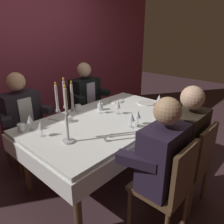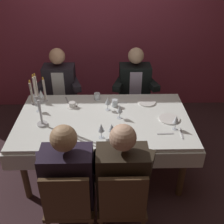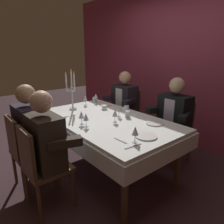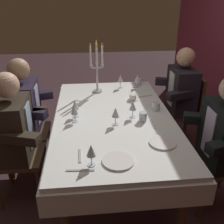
{
  "view_description": "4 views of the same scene",
  "coord_description": "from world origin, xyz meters",
  "px_view_note": "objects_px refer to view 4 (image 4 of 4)",
  "views": [
    {
      "loc": [
        -1.66,
        -1.57,
        1.7
      ],
      "look_at": [
        0.04,
        -0.03,
        0.81
      ],
      "focal_mm": 34.44,
      "sensor_mm": 36.0,
      "label": 1
    },
    {
      "loc": [
        0.04,
        -2.51,
        2.38
      ],
      "look_at": [
        0.09,
        -0.04,
        0.84
      ],
      "focal_mm": 43.51,
      "sensor_mm": 36.0,
      "label": 2
    },
    {
      "loc": [
        2.03,
        -1.57,
        1.61
      ],
      "look_at": [
        0.16,
        -0.03,
        0.87
      ],
      "focal_mm": 33.67,
      "sensor_mm": 36.0,
      "label": 3
    },
    {
      "loc": [
        2.2,
        -0.23,
        1.84
      ],
      "look_at": [
        0.11,
        -0.02,
        0.83
      ],
      "focal_mm": 41.83,
      "sensor_mm": 36.0,
      "label": 4
    }
  ],
  "objects_px": {
    "water_tumbler_0": "(143,117)",
    "candelabra": "(97,69)",
    "dining_table": "(113,127)",
    "seated_diner_3": "(224,134)",
    "wine_glass_1": "(116,113)",
    "wine_glass_5": "(75,105)",
    "wine_glass_6": "(75,110)",
    "wine_glass_0": "(133,106)",
    "coffee_cup_0": "(133,97)",
    "seated_diner_1": "(24,107)",
    "seated_diner_0": "(182,90)",
    "water_tumbler_1": "(156,106)",
    "water_tumbler_2": "(139,82)",
    "wine_glass_3": "(120,79)",
    "wine_glass_4": "(91,151)",
    "dinner_plate_0": "(118,161)",
    "dinner_plate_1": "(163,143)",
    "seated_diner_2": "(13,129)",
    "wine_glass_2": "(137,78)"
  },
  "relations": [
    {
      "from": "dinner_plate_1",
      "to": "wine_glass_3",
      "type": "relative_size",
      "value": 1.3
    },
    {
      "from": "wine_glass_3",
      "to": "seated_diner_1",
      "type": "xyz_separation_m",
      "value": [
        0.46,
        -1.05,
        -0.12
      ]
    },
    {
      "from": "wine_glass_6",
      "to": "water_tumbler_2",
      "type": "xyz_separation_m",
      "value": [
        -0.92,
        0.76,
        -0.07
      ]
    },
    {
      "from": "dinner_plate_1",
      "to": "wine_glass_2",
      "type": "distance_m",
      "value": 1.27
    },
    {
      "from": "wine_glass_0",
      "to": "coffee_cup_0",
      "type": "height_order",
      "value": "wine_glass_0"
    },
    {
      "from": "candelabra",
      "to": "wine_glass_5",
      "type": "distance_m",
      "value": 0.69
    },
    {
      "from": "wine_glass_5",
      "to": "dinner_plate_1",
      "type": "bearing_deg",
      "value": 51.81
    },
    {
      "from": "dinner_plate_0",
      "to": "wine_glass_1",
      "type": "xyz_separation_m",
      "value": [
        -0.55,
        0.05,
        0.11
      ]
    },
    {
      "from": "dinner_plate_1",
      "to": "seated_diner_1",
      "type": "relative_size",
      "value": 0.17
    },
    {
      "from": "dinner_plate_0",
      "to": "wine_glass_4",
      "type": "xyz_separation_m",
      "value": [
        0.02,
        -0.19,
        0.11
      ]
    },
    {
      "from": "dinner_plate_1",
      "to": "seated_diner_3",
      "type": "height_order",
      "value": "seated_diner_3"
    },
    {
      "from": "candelabra",
      "to": "water_tumbler_2",
      "type": "relative_size",
      "value": 7.21
    },
    {
      "from": "wine_glass_6",
      "to": "coffee_cup_0",
      "type": "xyz_separation_m",
      "value": [
        -0.45,
        0.61,
        -0.09
      ]
    },
    {
      "from": "water_tumbler_0",
      "to": "seated_diner_3",
      "type": "distance_m",
      "value": 0.7
    },
    {
      "from": "dinner_plate_1",
      "to": "wine_glass_0",
      "type": "height_order",
      "value": "wine_glass_0"
    },
    {
      "from": "wine_glass_1",
      "to": "wine_glass_5",
      "type": "relative_size",
      "value": 1.0
    },
    {
      "from": "candelabra",
      "to": "seated_diner_0",
      "type": "xyz_separation_m",
      "value": [
        0.04,
        1.0,
        -0.27
      ]
    },
    {
      "from": "wine_glass_1",
      "to": "water_tumbler_0",
      "type": "distance_m",
      "value": 0.27
    },
    {
      "from": "wine_glass_0",
      "to": "wine_glass_1",
      "type": "height_order",
      "value": "same"
    },
    {
      "from": "seated_diner_1",
      "to": "seated_diner_2",
      "type": "height_order",
      "value": "same"
    },
    {
      "from": "water_tumbler_0",
      "to": "seated_diner_1",
      "type": "xyz_separation_m",
      "value": [
        -0.42,
        -1.14,
        -0.05
      ]
    },
    {
      "from": "wine_glass_6",
      "to": "seated_diner_1",
      "type": "relative_size",
      "value": 0.13
    },
    {
      "from": "wine_glass_6",
      "to": "water_tumbler_2",
      "type": "distance_m",
      "value": 1.19
    },
    {
      "from": "dining_table",
      "to": "seated_diner_1",
      "type": "bearing_deg",
      "value": -107.97
    },
    {
      "from": "dinner_plate_0",
      "to": "wine_glass_0",
      "type": "distance_m",
      "value": 0.71
    },
    {
      "from": "dinner_plate_1",
      "to": "seated_diner_0",
      "type": "bearing_deg",
      "value": 153.85
    },
    {
      "from": "dinner_plate_1",
      "to": "wine_glass_3",
      "type": "xyz_separation_m",
      "value": [
        -1.27,
        -0.17,
        0.11
      ]
    },
    {
      "from": "wine_glass_4",
      "to": "coffee_cup_0",
      "type": "relative_size",
      "value": 1.24
    },
    {
      "from": "candelabra",
      "to": "wine_glass_0",
      "type": "bearing_deg",
      "value": 22.81
    },
    {
      "from": "water_tumbler_1",
      "to": "water_tumbler_0",
      "type": "bearing_deg",
      "value": -39.66
    },
    {
      "from": "seated_diner_0",
      "to": "seated_diner_2",
      "type": "bearing_deg",
      "value": -66.71
    },
    {
      "from": "dinner_plate_0",
      "to": "coffee_cup_0",
      "type": "distance_m",
      "value": 1.13
    },
    {
      "from": "dinner_plate_0",
      "to": "water_tumbler_2",
      "type": "xyz_separation_m",
      "value": [
        -1.55,
        0.44,
        0.03
      ]
    },
    {
      "from": "wine_glass_5",
      "to": "water_tumbler_2",
      "type": "bearing_deg",
      "value": 137.09
    },
    {
      "from": "wine_glass_5",
      "to": "seated_diner_2",
      "type": "relative_size",
      "value": 0.13
    },
    {
      "from": "water_tumbler_0",
      "to": "coffee_cup_0",
      "type": "xyz_separation_m",
      "value": [
        -0.5,
        -0.0,
        -0.02
      ]
    },
    {
      "from": "wine_glass_3",
      "to": "wine_glass_1",
      "type": "bearing_deg",
      "value": -9.66
    },
    {
      "from": "dining_table",
      "to": "seated_diner_3",
      "type": "height_order",
      "value": "seated_diner_3"
    },
    {
      "from": "wine_glass_0",
      "to": "seated_diner_3",
      "type": "height_order",
      "value": "seated_diner_3"
    },
    {
      "from": "dining_table",
      "to": "wine_glass_6",
      "type": "height_order",
      "value": "wine_glass_6"
    },
    {
      "from": "candelabra",
      "to": "water_tumbler_0",
      "type": "xyz_separation_m",
      "value": [
        0.78,
        0.37,
        -0.22
      ]
    },
    {
      "from": "wine_glass_3",
      "to": "seated_diner_1",
      "type": "distance_m",
      "value": 1.15
    },
    {
      "from": "water_tumbler_0",
      "to": "candelabra",
      "type": "bearing_deg",
      "value": -154.42
    },
    {
      "from": "dining_table",
      "to": "seated_diner_3",
      "type": "bearing_deg",
      "value": 64.31
    },
    {
      "from": "seated_diner_1",
      "to": "seated_diner_0",
      "type": "bearing_deg",
      "value": 100.11
    },
    {
      "from": "candelabra",
      "to": "seated_diner_0",
      "type": "height_order",
      "value": "candelabra"
    },
    {
      "from": "water_tumbler_0",
      "to": "water_tumbler_2",
      "type": "xyz_separation_m",
      "value": [
        -0.96,
        0.15,
        -0.0
      ]
    },
    {
      "from": "wine_glass_4",
      "to": "seated_diner_3",
      "type": "distance_m",
      "value": 1.16
    },
    {
      "from": "water_tumbler_2",
      "to": "coffee_cup_0",
      "type": "xyz_separation_m",
      "value": [
        0.46,
        -0.15,
        -0.01
      ]
    },
    {
      "from": "dining_table",
      "to": "water_tumbler_0",
      "type": "bearing_deg",
      "value": 62.42
    }
  ]
}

